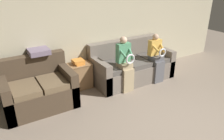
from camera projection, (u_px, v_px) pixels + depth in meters
name	position (u px, v px, depth m)	size (l,w,h in m)	color
wall_back	(106.00, 28.00, 5.28)	(7.76, 0.06, 2.55)	#BCB293
couch_main	(131.00, 66.00, 5.49)	(2.02, 0.93, 0.97)	#70665B
couch_side	(38.00, 90.00, 4.34)	(1.35, 0.93, 0.98)	#473828
child_left_seated	(125.00, 62.00, 4.83)	(0.32, 0.37, 1.24)	tan
child_right_seated	(157.00, 57.00, 5.27)	(0.33, 0.37, 1.18)	#56565B
side_shelf	(79.00, 76.00, 5.06)	(0.54, 0.39, 0.60)	olive
book_stack	(78.00, 62.00, 4.92)	(0.24, 0.29, 0.10)	orange
throw_pillow	(39.00, 51.00, 4.40)	(0.40, 0.40, 0.10)	slate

